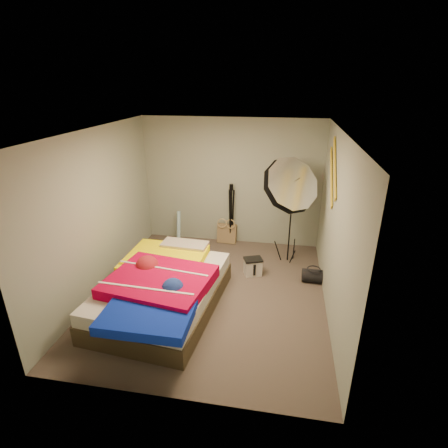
% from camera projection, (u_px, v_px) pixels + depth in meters
% --- Properties ---
extents(floor, '(4.00, 4.00, 0.00)m').
position_uv_depth(floor, '(211.00, 293.00, 5.53)').
color(floor, brown).
rests_on(floor, ground).
extents(ceiling, '(4.00, 4.00, 0.00)m').
position_uv_depth(ceiling, '(209.00, 132.00, 4.57)').
color(ceiling, silver).
rests_on(ceiling, wall_back).
extents(wall_back, '(3.50, 0.00, 3.50)m').
position_uv_depth(wall_back, '(231.00, 183.00, 6.87)').
color(wall_back, gray).
rests_on(wall_back, floor).
extents(wall_front, '(3.50, 0.00, 3.50)m').
position_uv_depth(wall_front, '(165.00, 299.00, 3.23)').
color(wall_front, gray).
rests_on(wall_front, floor).
extents(wall_left, '(0.00, 4.00, 4.00)m').
position_uv_depth(wall_left, '(98.00, 213.00, 5.33)').
color(wall_left, gray).
rests_on(wall_left, floor).
extents(wall_right, '(0.00, 4.00, 4.00)m').
position_uv_depth(wall_right, '(335.00, 228.00, 4.77)').
color(wall_right, gray).
rests_on(wall_right, floor).
extents(tote_bag, '(0.40, 0.19, 0.40)m').
position_uv_depth(tote_bag, '(227.00, 233.00, 7.19)').
color(tote_bag, '#987D57').
rests_on(tote_bag, floor).
extents(wrapping_roll, '(0.08, 0.19, 0.65)m').
position_uv_depth(wrapping_roll, '(179.00, 227.00, 7.19)').
color(wrapping_roll, '#5CABC9').
rests_on(wrapping_roll, floor).
extents(camera_case, '(0.34, 0.29, 0.28)m').
position_uv_depth(camera_case, '(253.00, 267.00, 6.01)').
color(camera_case, beige).
rests_on(camera_case, floor).
extents(duffel_bag, '(0.37, 0.23, 0.22)m').
position_uv_depth(duffel_bag, '(313.00, 276.00, 5.80)').
color(duffel_bag, black).
rests_on(duffel_bag, floor).
extents(wall_stripe_upper, '(0.02, 0.91, 0.78)m').
position_uv_depth(wall_stripe_upper, '(335.00, 168.00, 5.05)').
color(wall_stripe_upper, gold).
rests_on(wall_stripe_upper, wall_right).
extents(wall_stripe_lower, '(0.02, 0.91, 0.78)m').
position_uv_depth(wall_stripe_lower, '(331.00, 177.00, 5.36)').
color(wall_stripe_lower, gold).
rests_on(wall_stripe_lower, wall_right).
extents(bed, '(1.72, 2.40, 0.63)m').
position_uv_depth(bed, '(162.00, 289.00, 5.07)').
color(bed, '#463926').
rests_on(bed, floor).
extents(photo_umbrella, '(1.01, 1.15, 2.07)m').
position_uv_depth(photo_umbrella, '(289.00, 186.00, 5.82)').
color(photo_umbrella, black).
rests_on(photo_umbrella, floor).
extents(camera_tripod, '(0.09, 0.09, 1.26)m').
position_uv_depth(camera_tripod, '(231.00, 210.00, 6.96)').
color(camera_tripod, black).
rests_on(camera_tripod, floor).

